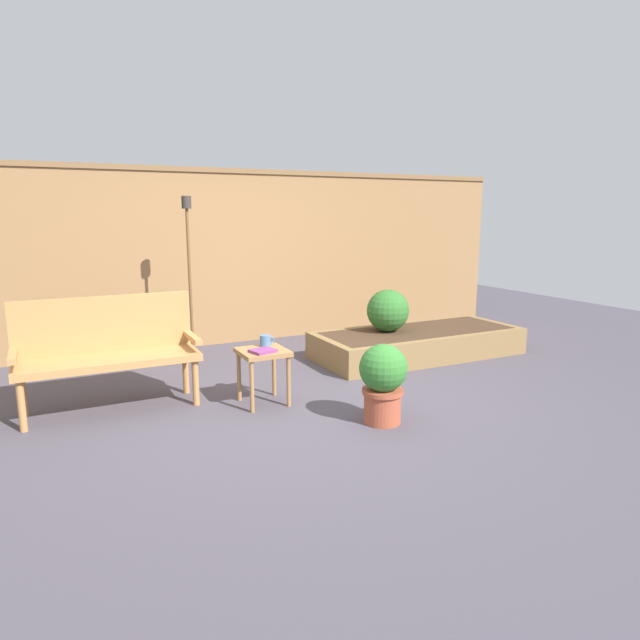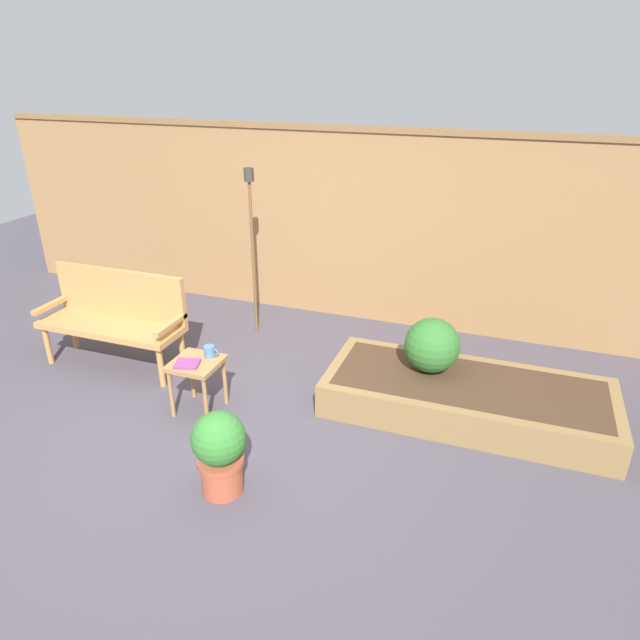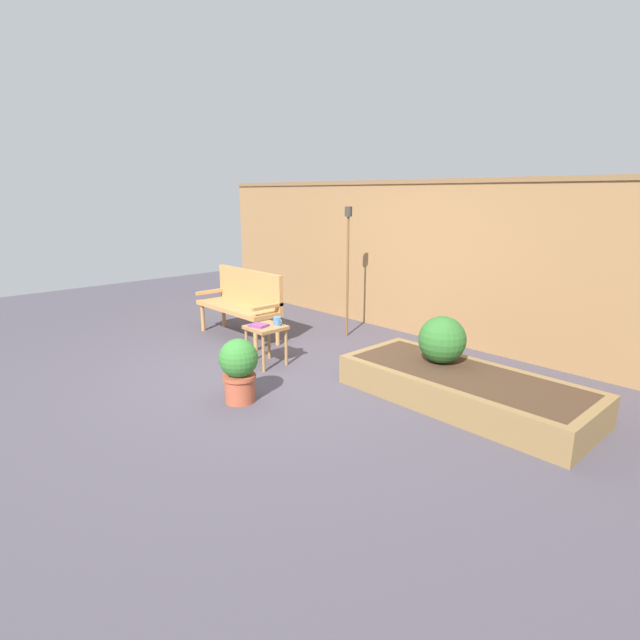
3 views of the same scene
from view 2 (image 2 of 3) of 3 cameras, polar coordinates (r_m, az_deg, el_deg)
The scene contains 10 objects.
ground_plane at distance 4.82m, azimuth -10.04°, elevation -10.93°, with size 14.00×14.00×0.00m, color #47424C.
fence_back at distance 6.52m, azimuth 0.49°, elevation 9.74°, with size 8.40×0.14×2.16m.
garden_bench at distance 5.86m, azimuth -19.93°, elevation 0.78°, with size 1.44×0.48×0.94m.
side_table at distance 4.91m, azimuth -12.33°, elevation -4.93°, with size 0.40×0.40×0.48m.
cup_on_table at distance 4.90m, azimuth -11.06°, elevation -3.12°, with size 0.13×0.09×0.10m.
book_on_table at distance 4.82m, azimuth -13.24°, elevation -4.32°, with size 0.19×0.16×0.02m, color #7F3875.
potted_boxwood at distance 4.03m, azimuth -10.09°, elevation -12.74°, with size 0.38×0.38×0.63m.
raised_planter_bed at distance 5.04m, azimuth 14.56°, elevation -7.60°, with size 2.40×1.00×0.30m.
shrub_near_bench at distance 4.98m, azimuth 11.24°, elevation -2.52°, with size 0.48×0.48×0.48m.
tiki_torch at distance 5.98m, azimuth -6.93°, elevation 9.51°, with size 0.10×0.10×1.80m.
Camera 2 is at (2.08, -3.34, 2.78)m, focal length 31.75 mm.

